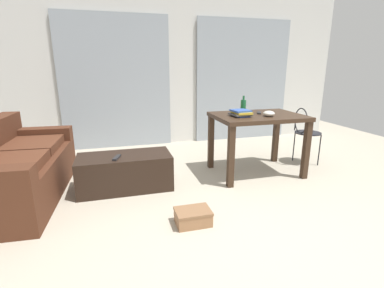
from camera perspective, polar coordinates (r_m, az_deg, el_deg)
ground_plane at (r=3.57m, az=6.08°, el=-7.52°), size 7.98×7.98×0.00m
wall_back at (r=5.26m, az=-2.02°, el=14.66°), size 6.07×0.10×2.63m
curtains at (r=5.18m, az=-1.77°, el=12.34°), size 4.15×0.03×2.21m
couch at (r=3.56m, az=-32.14°, el=-4.42°), size 0.92×1.81×0.82m
coffee_table at (r=3.39m, az=-13.30°, el=-5.46°), size 1.05×0.49×0.40m
craft_table at (r=3.75m, az=13.03°, el=3.96°), size 1.11×0.80×0.79m
wire_chair at (r=4.37m, az=21.69°, el=2.86°), size 0.36×0.38×0.82m
bottle_near at (r=3.77m, az=10.27°, el=7.44°), size 0.07×0.07×0.23m
bowl at (r=3.62m, az=15.22°, el=5.92°), size 0.14×0.14×0.07m
book_stack at (r=3.55m, az=9.79°, el=6.18°), size 0.24×0.27×0.08m
tv_remote_on_table at (r=3.83m, az=13.33°, el=6.15°), size 0.12×0.17×0.02m
tv_remote_primary at (r=3.22m, az=-14.91°, el=-2.66°), size 0.10×0.18×0.02m
shoebox at (r=2.65m, az=0.20°, el=-14.43°), size 0.32×0.23×0.14m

